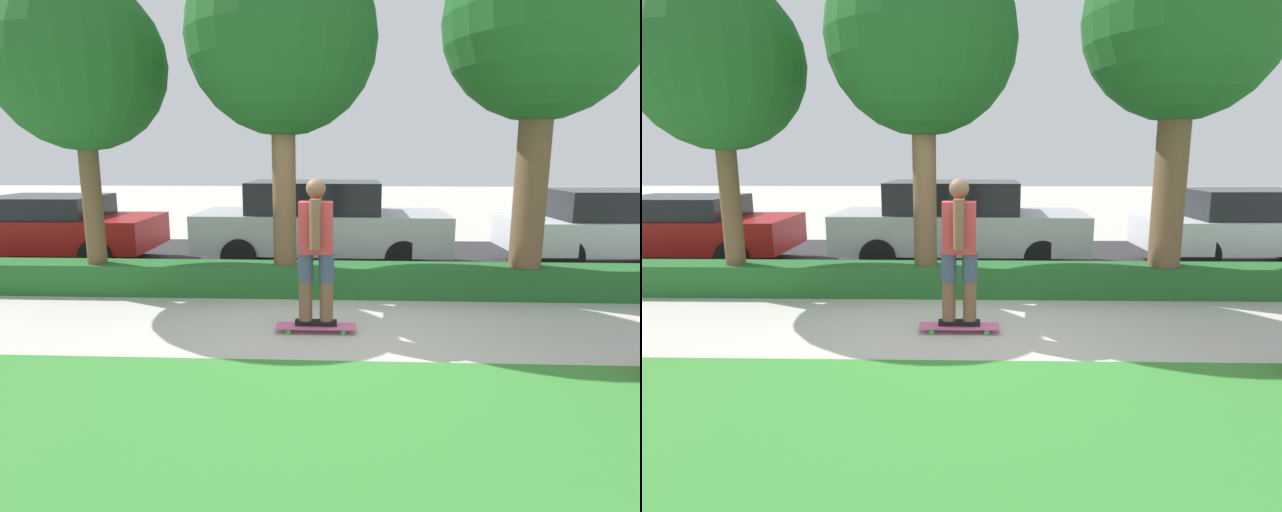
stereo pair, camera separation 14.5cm
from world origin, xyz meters
TOP-DOWN VIEW (x-y plane):
  - ground_plane at (0.00, 0.00)m, footprint 60.00×60.00m
  - grass_lawn_strip at (0.00, -3.00)m, footprint 18.06×4.00m
  - street_asphalt at (0.00, 4.20)m, footprint 18.06×5.00m
  - hedge_row at (0.00, 1.60)m, footprint 18.06×0.60m
  - skateboard at (-0.03, -0.11)m, footprint 0.99×0.24m
  - skater_person at (-0.03, -0.11)m, footprint 0.52×0.46m
  - tree_near at (-3.56, 1.55)m, footprint 2.49×2.49m
  - tree_mid at (-0.60, 1.59)m, footprint 2.75×2.75m
  - tree_far at (3.06, 1.58)m, footprint 2.80×2.80m
  - parked_car_front at (-5.52, 3.76)m, footprint 4.02×1.97m
  - parked_car_middle at (-0.15, 3.76)m, footprint 4.84×1.95m
  - parked_car_rear at (5.49, 3.78)m, footprint 4.22×1.90m

SIDE VIEW (x-z plane):
  - ground_plane at x=0.00m, z-range 0.00..0.00m
  - street_asphalt at x=0.00m, z-range 0.00..0.01m
  - grass_lawn_strip at x=0.00m, z-range 0.00..0.01m
  - skateboard at x=-0.03m, z-range 0.03..0.12m
  - hedge_row at x=0.00m, z-range 0.00..0.49m
  - parked_car_front at x=-5.52m, z-range 0.05..1.41m
  - parked_car_rear at x=5.49m, z-range 0.05..1.56m
  - parked_car_middle at x=-0.15m, z-range 0.03..1.68m
  - skater_person at x=-0.03m, z-range 0.15..1.95m
  - tree_near at x=-3.56m, z-range 1.07..5.77m
  - tree_mid at x=-0.60m, z-range 1.17..6.34m
  - tree_far at x=3.06m, z-range 1.24..6.66m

